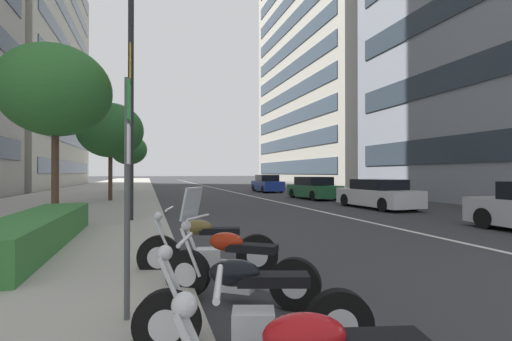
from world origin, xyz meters
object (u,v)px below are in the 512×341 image
motorcycle_under_tarp (207,250)px  car_approaching_light (314,188)px  motorcycle_second_in_row (250,312)px  street_tree_near_plaza_corner (111,130)px  motorcycle_mid_row (236,269)px  parking_sign_by_curb (128,168)px  street_lamp_with_banners (140,53)px  car_following_behind (378,195)px  car_mid_block_traffic (267,184)px  street_tree_by_lamp_post (129,150)px  street_tree_far_plaza (55,91)px

motorcycle_under_tarp → car_approaching_light: car_approaching_light is taller
motorcycle_second_in_row → street_tree_near_plaza_corner: (18.28, 2.85, 3.62)m
motorcycle_mid_row → parking_sign_by_curb: bearing=57.5°
street_lamp_with_banners → motorcycle_second_in_row: bearing=-173.0°
car_approaching_light → street_tree_near_plaza_corner: size_ratio=0.82×
car_following_behind → car_mid_block_traffic: 15.62m
street_tree_by_lamp_post → motorcycle_mid_row: bearing=-174.4°
motorcycle_second_in_row → motorcycle_under_tarp: size_ratio=0.96×
motorcycle_second_in_row → parking_sign_by_curb: parking_sign_by_curb is taller
motorcycle_second_in_row → motorcycle_under_tarp: (2.60, -0.02, 0.02)m
car_mid_block_traffic → parking_sign_by_curb: parking_sign_by_curb is taller
motorcycle_second_in_row → car_following_behind: 14.85m
motorcycle_under_tarp → car_approaching_light: size_ratio=0.50×
motorcycle_under_tarp → motorcycle_mid_row: bearing=111.3°
street_tree_far_plaza → parking_sign_by_curb: bearing=-163.5°
motorcycle_under_tarp → street_tree_near_plaza_corner: bearing=-66.3°
car_mid_block_traffic → street_tree_near_plaza_corner: size_ratio=0.87×
street_tree_far_plaza → motorcycle_second_in_row: bearing=-159.1°
street_tree_near_plaza_corner → parking_sign_by_curb: bearing=-174.2°
car_following_behind → street_tree_by_lamp_post: street_tree_by_lamp_post is taller
car_mid_block_traffic → motorcycle_mid_row: bearing=162.6°
street_lamp_with_banners → street_tree_far_plaza: street_lamp_with_banners is taller
parking_sign_by_curb → car_mid_block_traffic: bearing=-21.6°
motorcycle_mid_row → car_mid_block_traffic: 27.22m
motorcycle_second_in_row → car_following_behind: size_ratio=0.48×
parking_sign_by_curb → street_lamp_with_banners: 9.18m
motorcycle_mid_row → parking_sign_by_curb: parking_sign_by_curb is taller
street_tree_by_lamp_post → street_tree_far_plaza: bearing=175.4°
motorcycle_under_tarp → parking_sign_by_curb: bearing=71.2°
car_following_behind → street_tree_by_lamp_post: 19.87m
street_tree_by_lamp_post → motorcycle_under_tarp: bearing=-174.6°
motorcycle_under_tarp → car_following_behind: car_following_behind is taller
motorcycle_mid_row → street_lamp_with_banners: street_lamp_with_banners is taller
motorcycle_second_in_row → car_following_behind: (11.41, -9.51, 0.24)m
motorcycle_mid_row → street_tree_near_plaza_corner: (16.92, 3.05, 3.59)m
car_approaching_light → street_lamp_with_banners: street_lamp_with_banners is taller
car_following_behind → car_approaching_light: bearing=-1.0°
motorcycle_mid_row → motorcycle_under_tarp: bearing=-47.1°
parking_sign_by_curb → car_following_behind: bearing=-45.1°
street_tree_near_plaza_corner → street_lamp_with_banners: bearing=-169.2°
car_following_behind → car_mid_block_traffic: car_mid_block_traffic is taller
car_approaching_light → motorcycle_second_in_row: bearing=149.7°
motorcycle_under_tarp → street_lamp_with_banners: bearing=-66.8°
motorcycle_mid_row → motorcycle_second_in_row: bearing=116.9°
street_tree_by_lamp_post → car_approaching_light: bearing=-128.3°
street_tree_near_plaza_corner → car_approaching_light: bearing=-91.8°
motorcycle_under_tarp → car_mid_block_traffic: bearing=-97.4°
car_mid_block_traffic → street_tree_far_plaza: bearing=145.2°
motorcycle_mid_row → parking_sign_by_curb: (-0.53, 1.28, 1.28)m
motorcycle_under_tarp → street_tree_near_plaza_corner: street_tree_near_plaza_corner is taller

